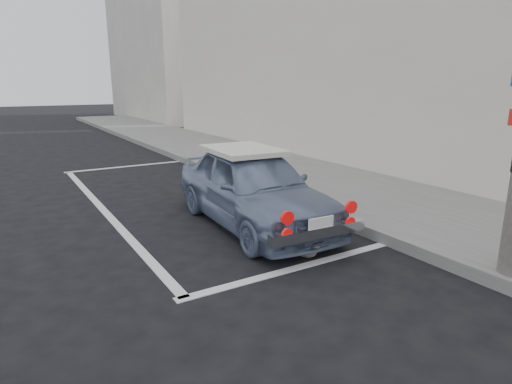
{
  "coord_description": "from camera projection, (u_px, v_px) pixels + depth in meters",
  "views": [
    {
      "loc": [
        -2.25,
        -4.02,
        2.0
      ],
      "look_at": [
        0.31,
        0.16,
        0.75
      ],
      "focal_mm": 30.0,
      "sensor_mm": 36.0,
      "label": 1
    }
  ],
  "objects": [
    {
      "name": "ground",
      "position": [
        241.0,
        261.0,
        4.96
      ],
      "size": [
        80.0,
        80.0,
        0.0
      ],
      "primitive_type": "plane",
      "color": "black",
      "rests_on": "ground"
    },
    {
      "name": "sidewalk",
      "position": [
        334.0,
        186.0,
        8.21
      ],
      "size": [
        2.8,
        40.0,
        0.15
      ],
      "primitive_type": "cube",
      "color": "slate",
      "rests_on": "ground"
    },
    {
      "name": "shop_building",
      "position": [
        382.0,
        21.0,
        10.6
      ],
      "size": [
        3.5,
        18.0,
        7.0
      ],
      "color": "beige",
      "rests_on": "ground"
    },
    {
      "name": "building_far",
      "position": [
        163.0,
        46.0,
        23.71
      ],
      "size": [
        3.5,
        10.0,
        8.0
      ],
      "primitive_type": "cube",
      "color": "#B3AAA2",
      "rests_on": "ground"
    },
    {
      "name": "pline_rear",
      "position": [
        301.0,
        267.0,
        4.8
      ],
      "size": [
        3.0,
        0.12,
        0.01
      ],
      "primitive_type": "cube",
      "color": "silver",
      "rests_on": "ground"
    },
    {
      "name": "pline_front",
      "position": [
        129.0,
        166.0,
        10.58
      ],
      "size": [
        3.0,
        0.12,
        0.01
      ],
      "primitive_type": "cube",
      "color": "silver",
      "rests_on": "ground"
    },
    {
      "name": "pline_side",
      "position": [
        103.0,
        209.0,
        6.98
      ],
      "size": [
        0.12,
        7.0,
        0.01
      ],
      "primitive_type": "cube",
      "color": "silver",
      "rests_on": "ground"
    },
    {
      "name": "retro_coupe",
      "position": [
        253.0,
        187.0,
        6.11
      ],
      "size": [
        1.51,
        3.34,
        1.11
      ],
      "rotation": [
        0.0,
        0.0,
        -0.06
      ],
      "color": "slate",
      "rests_on": "ground"
    },
    {
      "name": "cat",
      "position": [
        307.0,
        249.0,
        5.04
      ],
      "size": [
        0.29,
        0.43,
        0.24
      ],
      "rotation": [
        0.0,
        0.0,
        0.35
      ],
      "color": "#6C5E53",
      "rests_on": "ground"
    }
  ]
}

